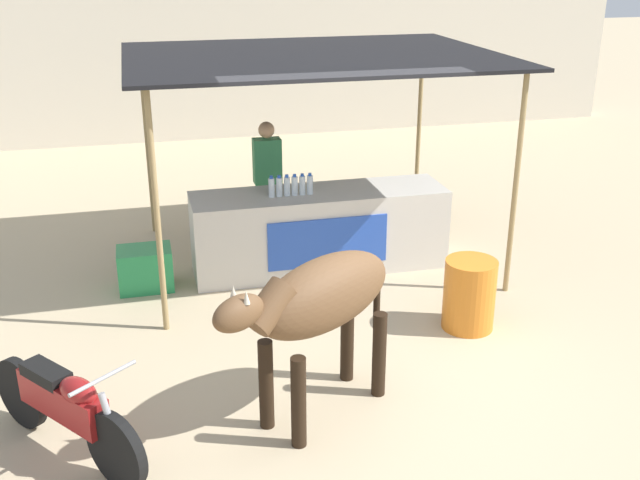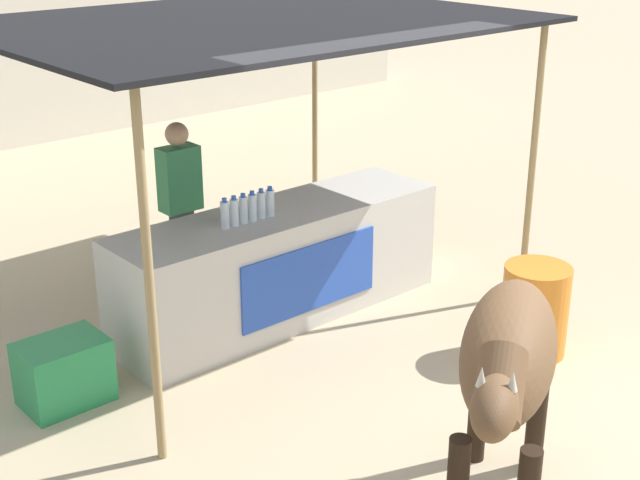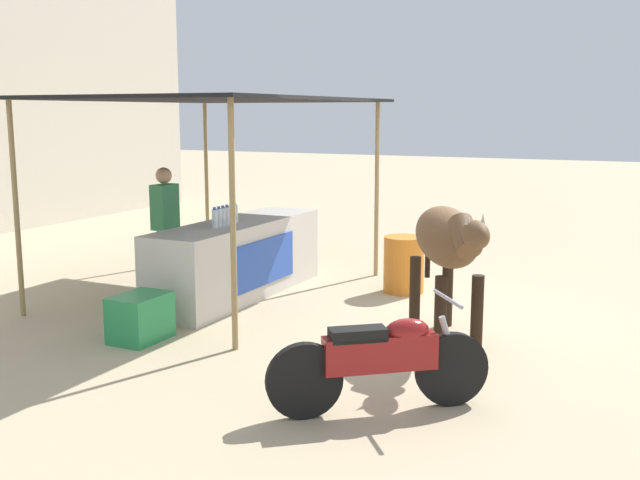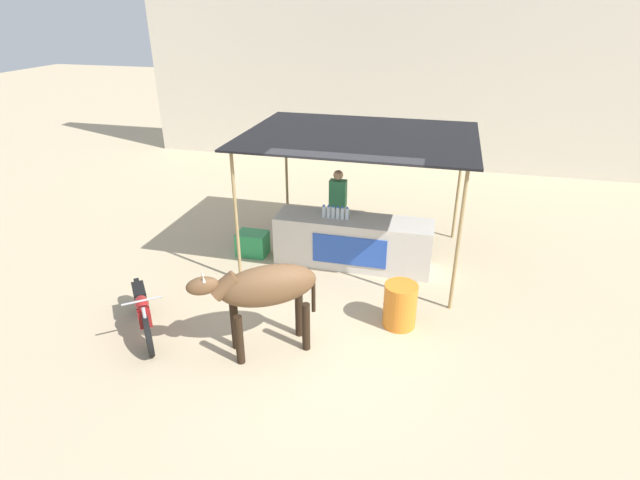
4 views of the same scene
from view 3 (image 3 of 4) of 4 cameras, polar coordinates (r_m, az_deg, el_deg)
name	(u,v)px [view 3 (image 3 of 4)]	position (r m, az deg, el deg)	size (l,w,h in m)	color
ground_plane	(401,316)	(8.73, 6.19, -5.75)	(60.00, 60.00, 0.00)	tan
stall_counter	(238,259)	(9.56, -6.26, -1.44)	(3.00, 0.82, 0.96)	beige
stall_awning	(214,106)	(9.54, -8.05, 10.11)	(4.20, 3.20, 2.50)	black
water_bottle_row	(225,216)	(9.14, -7.24, 1.81)	(0.52, 0.07, 0.25)	silver
vendor_behind_counter	(166,231)	(9.53, -11.68, 0.64)	(0.34, 0.22, 1.65)	#383842
cooler_box	(140,318)	(7.93, -13.53, -5.77)	(0.60, 0.44, 0.48)	#268C4C
water_barrel	(404,264)	(9.78, 6.40, -1.86)	(0.52, 0.52, 0.73)	orange
cow	(448,242)	(7.61, 9.71, -0.17)	(1.72, 1.30, 1.44)	brown
motorcycle_parked	(382,359)	(5.91, 4.78, -9.01)	(1.18, 1.46, 0.90)	black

